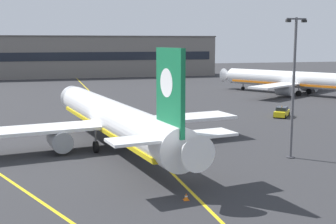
# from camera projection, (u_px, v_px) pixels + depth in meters

# --- Properties ---
(ground_plane) EXTENTS (400.00, 400.00, 0.00)m
(ground_plane) POSITION_uv_depth(u_px,v_px,m) (176.00, 177.00, 40.64)
(ground_plane) COLOR #2D2D30
(taxiway_centreline) EXTENTS (0.94, 180.00, 0.01)m
(taxiway_centreline) POSITION_uv_depth(u_px,v_px,m) (120.00, 121.00, 69.15)
(taxiway_centreline) COLOR yellow
(taxiway_centreline) RESTS_ON ground
(taxiway_lead_in_stripe) EXTENTS (23.63, 55.39, 0.01)m
(taxiway_lead_in_stripe) POSITION_uv_depth(u_px,v_px,m) (14.00, 184.00, 38.77)
(taxiway_lead_in_stripe) COLOR yellow
(taxiway_lead_in_stripe) RESTS_ON ground
(airliner_foreground) EXTENTS (32.36, 41.40, 11.65)m
(airliner_foreground) POSITION_uv_depth(u_px,v_px,m) (113.00, 118.00, 51.87)
(airliner_foreground) COLOR white
(airliner_foreground) RESTS_ON ground
(airliner_background) EXTENTS (29.52, 36.63, 11.56)m
(airliner_background) POSITION_uv_depth(u_px,v_px,m) (297.00, 80.00, 103.55)
(airliner_background) COLOR white
(airliner_background) RESTS_ON ground
(apron_lamp_post) EXTENTS (2.24, 0.90, 14.56)m
(apron_lamp_post) POSITION_uv_depth(u_px,v_px,m) (293.00, 86.00, 46.41)
(apron_lamp_post) COLOR #515156
(apron_lamp_post) RESTS_ON ground
(service_car_second) EXTENTS (4.13, 4.34, 1.79)m
(service_car_second) POSITION_uv_depth(u_px,v_px,m) (282.00, 112.00, 73.16)
(service_car_second) COLOR yellow
(service_car_second) RESTS_ON ground
(safety_cone_by_nose_gear) EXTENTS (0.44, 0.44, 0.55)m
(safety_cone_by_nose_gear) POSITION_uv_depth(u_px,v_px,m) (104.00, 120.00, 68.70)
(safety_cone_by_nose_gear) COLOR orange
(safety_cone_by_nose_gear) RESTS_ON ground
(safety_cone_by_tail) EXTENTS (0.44, 0.44, 0.55)m
(safety_cone_by_tail) POSITION_uv_depth(u_px,v_px,m) (186.00, 197.00, 34.80)
(safety_cone_by_tail) COLOR orange
(safety_cone_by_tail) RESTS_ON ground
(terminal_building) EXTENTS (111.65, 12.40, 14.11)m
(terminal_building) POSITION_uv_depth(u_px,v_px,m) (55.00, 57.00, 152.20)
(terminal_building) COLOR slate
(terminal_building) RESTS_ON ground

